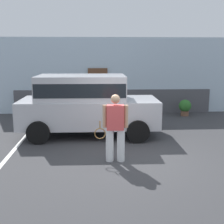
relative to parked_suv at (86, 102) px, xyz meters
The scene contains 6 objects.
ground_plane 2.96m from the parked_suv, 65.16° to the right, with size 40.00×40.00×0.00m, color #38383A.
parking_stripe_0 2.56m from the parked_suv, 154.65° to the right, with size 0.12×4.40×0.01m, color silver.
house_frontage 4.20m from the parked_suv, 74.12° to the left, with size 10.91×0.40×3.49m.
parked_suv is the anchor object (origin of this frame).
tennis_player_man 2.71m from the parked_suv, 72.31° to the right, with size 0.90×0.30×1.75m.
potted_plant_by_porch 5.33m from the parked_suv, 34.79° to the left, with size 0.55×0.55×0.73m.
Camera 1 is at (-0.81, -7.45, 2.76)m, focal length 47.60 mm.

